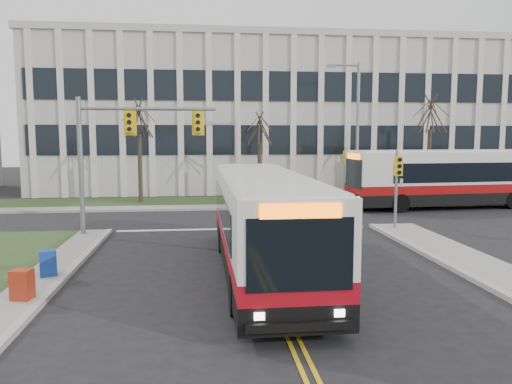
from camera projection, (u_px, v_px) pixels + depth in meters
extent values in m
plane|color=black|center=(264.00, 275.00, 16.15)|extent=(120.00, 120.00, 0.00)
cube|color=#9E9B93|center=(312.00, 206.00, 31.71)|extent=(44.00, 1.60, 0.14)
cube|color=#2B421C|center=(303.00, 200.00, 34.47)|extent=(44.00, 5.00, 0.12)
cube|color=beige|center=(277.00, 119.00, 45.66)|extent=(40.00, 16.00, 12.00)
cylinder|color=slate|center=(81.00, 168.00, 22.12)|extent=(0.22, 0.22, 6.20)
cylinder|color=slate|center=(148.00, 109.00, 22.15)|extent=(6.00, 0.16, 0.16)
cube|color=yellow|center=(130.00, 122.00, 21.99)|extent=(0.34, 0.24, 0.92)
cube|color=yellow|center=(198.00, 122.00, 22.32)|extent=(0.34, 0.24, 0.92)
cylinder|color=slate|center=(396.00, 191.00, 23.64)|extent=(0.14, 0.14, 3.80)
cube|color=yellow|center=(398.00, 166.00, 23.31)|extent=(0.34, 0.24, 0.92)
cylinder|color=slate|center=(345.00, 176.00, 32.04)|extent=(0.14, 0.14, 3.80)
cube|color=yellow|center=(346.00, 158.00, 31.71)|extent=(0.34, 0.24, 0.92)
cylinder|color=slate|center=(357.00, 134.00, 32.54)|extent=(0.20, 0.20, 9.20)
cylinder|color=slate|center=(345.00, 65.00, 31.94)|extent=(1.80, 0.14, 0.14)
cube|color=slate|center=(332.00, 66.00, 31.85)|extent=(0.50, 0.25, 0.18)
cylinder|color=slate|center=(259.00, 195.00, 33.59)|extent=(0.08, 0.08, 1.00)
cylinder|color=slate|center=(277.00, 195.00, 33.72)|extent=(0.08, 0.08, 1.00)
cube|color=white|center=(268.00, 185.00, 33.58)|extent=(1.50, 0.12, 1.60)
cylinder|color=#42352B|center=(140.00, 169.00, 33.02)|extent=(0.28, 0.28, 4.62)
cylinder|color=#42352B|center=(260.00, 172.00, 34.12)|extent=(0.28, 0.28, 4.09)
cylinder|color=#42352B|center=(429.00, 165.00, 35.19)|extent=(0.28, 0.28, 4.95)
cube|color=navy|center=(48.00, 265.00, 15.62)|extent=(0.62, 0.58, 0.95)
cube|color=maroon|center=(22.00, 287.00, 13.35)|extent=(0.57, 0.53, 0.95)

